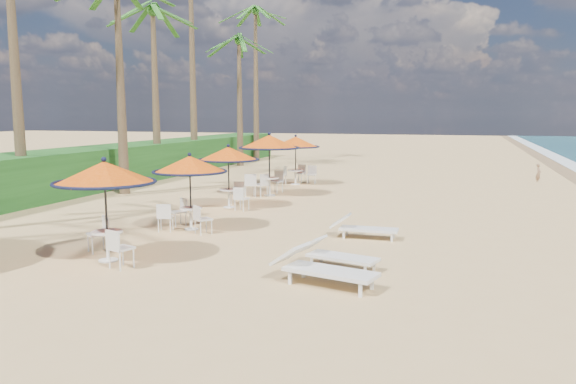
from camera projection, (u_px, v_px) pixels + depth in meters
name	position (u px, v px, depth m)	size (l,w,h in m)	color
ground	(326.00, 278.00, 11.49)	(160.00, 160.00, 0.00)	tan
scrub_hedge	(97.00, 167.00, 25.77)	(3.00, 40.00, 1.80)	#194716
station_0	(105.00, 182.00, 12.58)	(2.29, 2.29, 2.39)	black
station_1	(188.00, 174.00, 16.03)	(2.15, 2.15, 2.24)	black
station_2	(230.00, 159.00, 19.87)	(2.18, 2.18, 2.27)	black
station_3	(268.00, 149.00, 22.73)	(2.49, 2.49, 2.59)	black
station_4	(296.00, 148.00, 26.42)	(2.27, 2.27, 2.37)	black
lounger_near	(320.00, 267.00, 10.98)	(2.23, 1.16, 0.77)	silver
lounger_mid	(335.00, 254.00, 12.23)	(1.89, 1.01, 0.65)	silver
lounger_far	(362.00, 227.00, 15.12)	(1.82, 0.61, 0.65)	silver
palm_4	(153.00, 21.00, 28.04)	(5.00, 5.00, 8.70)	brown
palm_6	(239.00, 48.00, 35.22)	(5.00, 5.00, 8.15)	brown
palm_7	(255.00, 20.00, 38.81)	(5.00, 5.00, 10.65)	brown
person	(538.00, 172.00, 27.46)	(0.35, 0.23, 0.96)	#8C6647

